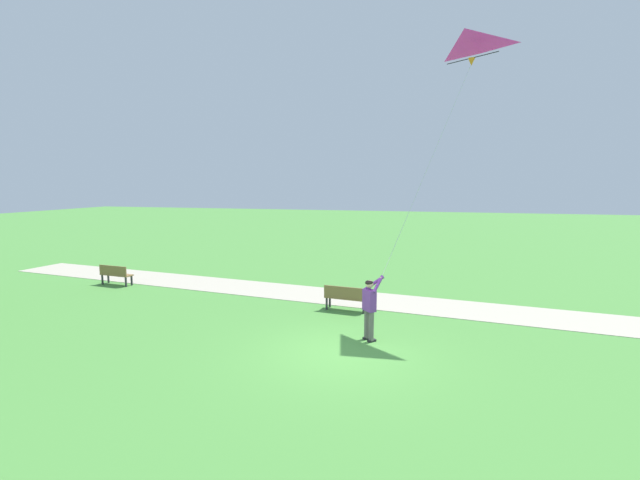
% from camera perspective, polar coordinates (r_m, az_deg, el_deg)
% --- Properties ---
extents(ground_plane, '(120.00, 120.00, 0.00)m').
position_cam_1_polar(ground_plane, '(11.90, 2.77, -14.30)').
color(ground_plane, '#4C8E3D').
extents(walkway_path, '(5.91, 32.07, 0.02)m').
position_cam_1_polar(walkway_path, '(17.51, 0.38, -7.15)').
color(walkway_path, '#B7AD99').
rests_on(walkway_path, ground).
extents(person_kite_flyer, '(0.58, 0.60, 1.83)m').
position_cam_1_polar(person_kite_flyer, '(12.49, 6.46, -8.21)').
color(person_kite_flyer, '#232328').
rests_on(person_kite_flyer, ground).
extents(flying_kite, '(2.61, 3.01, 6.83)m').
position_cam_1_polar(flying_kite, '(14.41, 18.10, 22.38)').
color(flying_kite, '#E02D9E').
extents(park_bench_near_walkway, '(0.60, 1.54, 0.88)m').
position_cam_1_polar(park_bench_near_walkway, '(15.37, 3.34, -7.28)').
color(park_bench_near_walkway, olive).
rests_on(park_bench_near_walkway, ground).
extents(park_bench_far_walkway, '(0.60, 1.54, 0.88)m').
position_cam_1_polar(park_bench_far_walkway, '(21.09, -24.91, -3.95)').
color(park_bench_far_walkway, olive).
rests_on(park_bench_far_walkway, ground).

